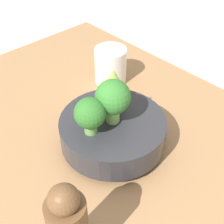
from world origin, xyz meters
The scene contains 7 objects.
ground_plane centered at (0.00, 0.00, 0.00)m, with size 6.00×6.00×0.00m, color silver.
table centered at (0.00, 0.00, 0.02)m, with size 0.97×0.69×0.03m.
bowl centered at (0.00, 0.01, 0.07)m, with size 0.21×0.21×0.07m.
romanesco_piece_far centered at (-0.03, 0.04, 0.15)m, with size 0.05×0.05×0.09m.
broccoli_floret_center centered at (0.00, 0.01, 0.15)m, with size 0.07×0.07×0.09m.
broccoli_floret_front centered at (-0.01, -0.04, 0.14)m, with size 0.06×0.06×0.07m.
cup centered at (-0.17, 0.17, 0.08)m, with size 0.08×0.08×0.09m.
Camera 1 is at (0.32, -0.29, 0.50)m, focal length 50.00 mm.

